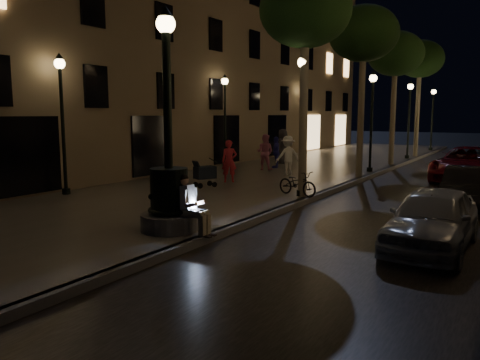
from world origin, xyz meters
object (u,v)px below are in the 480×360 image
Objects in this scene: tree_third at (396,55)px; pedestrian_red at (229,161)px; lamp_left_a at (62,106)px; car_second at (468,187)px; fountain_lamppost at (169,188)px; lamp_curb_a at (302,106)px; pedestrian_blue at (276,152)px; tree_second at (364,35)px; lamp_left_b at (225,109)px; lamp_left_c at (304,110)px; pedestrian_white at (288,156)px; seated_man_laptop at (190,203)px; lamp_curb_c at (409,110)px; car_front at (432,219)px; pedestrian_pink at (265,152)px; car_third at (469,164)px; tree_far at (420,60)px; stroller at (205,173)px; tree_near at (305,12)px; pedestrian_dark at (283,146)px; bicycle at (297,183)px; lamp_curb_b at (372,108)px; lamp_curb_d at (433,111)px.

tree_third is 12.33m from pedestrian_red.
lamp_left_a is 13.66m from car_second.
fountain_lamppost reaches higher than pedestrian_red.
lamp_curb_a reaches higher than car_second.
tree_second is at bearing 55.90° from pedestrian_blue.
lamp_left_b and lamp_left_c have the same top height.
lamp_left_a is 2.96× the size of pedestrian_blue.
fountain_lamppost is at bearing 50.89° from pedestrian_white.
car_second is at bearing 57.51° from seated_man_laptop.
car_front is (4.83, -19.66, -2.55)m from lamp_curb_c.
pedestrian_pink is 1.13m from pedestrian_blue.
car_front is at bearing 82.13° from pedestrian_white.
tree_third is at bearing 143.28° from car_third.
seated_man_laptop is 9.37m from car_second.
pedestrian_white reaches higher than seated_man_laptop.
tree_far reaches higher than lamp_curb_c.
pedestrian_red is (-3.16, 7.45, -0.15)m from fountain_lamppost.
seated_man_laptop is 6.94m from stroller.
tree_second is 7.17m from pedestrian_blue.
tree_near reaches higher than pedestrian_pink.
tree_third reaches higher than lamp_left_c.
pedestrian_pink is (-9.47, 9.54, 0.41)m from car_front.
pedestrian_blue is at bearing 123.27° from lamp_curb_a.
pedestrian_dark is (-2.49, 4.42, 0.08)m from pedestrian_white.
tree_near is 9.80m from lamp_left_b.
pedestrian_dark reaches higher than car_front.
car_front is 6.15m from bicycle.
tree_near is at bearing -113.28° from car_third.
lamp_curb_a is at bearing -90.25° from tree_far.
pedestrian_red is (-8.69, 5.11, 0.38)m from car_front.
car_second is at bearing -70.68° from lamp_curb_c.
seated_man_laptop is at bearing -153.77° from car_front.
seated_man_laptop is at bearing -103.28° from car_third.
tree_near is 4.49× the size of bicycle.
car_second is at bearing -18.80° from lamp_left_b.
lamp_curb_b is at bearing 89.65° from seated_man_laptop.
tree_second reaches higher than pedestrian_dark.
fountain_lamppost is at bearing -127.13° from car_second.
pedestrian_red is at bearing -164.78° from pedestrian_dark.
pedestrian_blue is at bearing 132.23° from car_front.
tree_near is 0.97× the size of tree_far.
bicycle is (-4.95, 3.64, -0.06)m from car_front.
tree_third is 1.50× the size of lamp_left_a.
tree_second is 1.88× the size of car_second.
tree_third is 13.22m from bicycle.
pedestrian_blue is (2.50, 1.01, -2.22)m from lamp_left_b.
pedestrian_red is at bearing -120.50° from lamp_curb_b.
lamp_left_b reaches higher than car_front.
seated_man_laptop is 30.09m from lamp_curb_d.
tree_third is 9.19m from pedestrian_pink.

